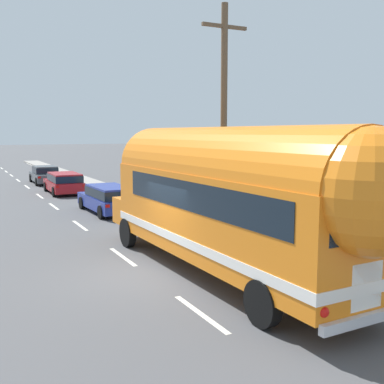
% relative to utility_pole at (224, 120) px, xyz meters
% --- Properties ---
extents(ground_plane, '(300.00, 300.00, 0.00)m').
position_rel_utility_pole_xyz_m(ground_plane, '(-4.15, -2.82, -4.42)').
color(ground_plane, '#4C4C4F').
extents(lane_markings, '(3.86, 80.00, 0.01)m').
position_rel_utility_pole_xyz_m(lane_markings, '(-1.52, 10.22, -4.42)').
color(lane_markings, silver).
rests_on(lane_markings, ground).
extents(sidewalk_slab, '(1.86, 90.00, 0.15)m').
position_rel_utility_pole_xyz_m(sidewalk_slab, '(0.51, 7.18, -4.35)').
color(sidewalk_slab, gray).
rests_on(sidewalk_slab, ground).
extents(utility_pole, '(1.80, 0.24, 8.50)m').
position_rel_utility_pole_xyz_m(utility_pole, '(0.00, 0.00, 0.00)').
color(utility_pole, brown).
rests_on(utility_pole, ground).
extents(painted_bus, '(2.82, 12.25, 4.12)m').
position_rel_utility_pole_xyz_m(painted_bus, '(-2.26, -4.25, -2.12)').
color(painted_bus, orange).
rests_on(painted_bus, ground).
extents(car_lead, '(1.97, 4.75, 1.37)m').
position_rel_utility_pole_xyz_m(car_lead, '(-2.10, 7.48, -3.64)').
color(car_lead, navy).
rests_on(car_lead, ground).
extents(car_second, '(2.02, 4.58, 1.37)m').
position_rel_utility_pole_xyz_m(car_second, '(-2.50, 15.96, -3.64)').
color(car_second, '#A5191E').
rests_on(car_second, ground).
extents(car_third, '(1.95, 4.68, 1.37)m').
position_rel_utility_pole_xyz_m(car_third, '(-2.53, 22.89, -3.68)').
color(car_third, '#474C51').
rests_on(car_third, ground).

